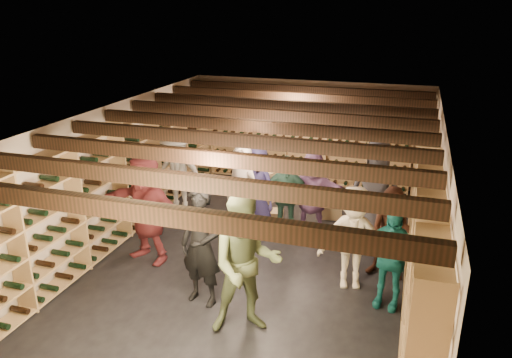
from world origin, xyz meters
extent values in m
plane|color=black|center=(0.00, 0.00, 0.00)|extent=(8.00, 8.00, 0.00)
cube|color=#C4B198|center=(0.00, 4.00, 1.20)|extent=(5.50, 0.02, 2.40)
cube|color=#C4B198|center=(0.00, -4.00, 1.20)|extent=(5.50, 0.02, 2.40)
cube|color=#C4B198|center=(-2.75, 0.00, 1.20)|extent=(0.02, 8.00, 2.40)
cube|color=#C4B198|center=(2.75, 0.00, 1.20)|extent=(0.02, 8.00, 2.40)
cube|color=beige|center=(0.00, 0.00, 2.40)|extent=(5.50, 8.00, 0.01)
cube|color=black|center=(0.00, -3.50, 2.26)|extent=(5.40, 0.12, 0.18)
cube|color=black|center=(0.00, -2.62, 2.26)|extent=(5.40, 0.12, 0.18)
cube|color=black|center=(0.00, -1.75, 2.26)|extent=(5.40, 0.12, 0.18)
cube|color=black|center=(0.00, -0.88, 2.26)|extent=(5.40, 0.12, 0.18)
cube|color=black|center=(0.00, 0.00, 2.26)|extent=(5.40, 0.12, 0.18)
cube|color=black|center=(0.00, 0.88, 2.26)|extent=(5.40, 0.12, 0.18)
cube|color=black|center=(0.00, 1.75, 2.26)|extent=(5.40, 0.12, 0.18)
cube|color=black|center=(0.00, 2.62, 2.26)|extent=(5.40, 0.12, 0.18)
cube|color=black|center=(0.00, 3.50, 2.26)|extent=(5.40, 0.12, 0.18)
cube|color=tan|center=(-2.57, 0.00, 1.07)|extent=(0.32, 7.50, 2.15)
cube|color=tan|center=(2.57, 0.00, 1.07)|extent=(0.32, 7.50, 2.15)
cube|color=tan|center=(0.00, 3.83, 1.07)|extent=(4.70, 0.30, 2.15)
cube|color=#A68457|center=(-0.67, 2.36, 0.09)|extent=(0.59, 0.50, 0.17)
cube|color=#A68457|center=(-0.67, 2.36, 0.26)|extent=(0.59, 0.50, 0.17)
cube|color=#A68457|center=(-0.67, 2.36, 0.43)|extent=(0.59, 0.50, 0.17)
cube|color=#A68457|center=(-0.67, 2.36, 0.59)|extent=(0.59, 0.50, 0.17)
cube|color=#A68457|center=(0.89, 1.97, 0.09)|extent=(0.53, 0.38, 0.17)
cube|color=#A68457|center=(0.89, 1.97, 0.26)|extent=(0.53, 0.38, 0.17)
cube|color=#A68457|center=(-0.21, 1.56, 0.09)|extent=(0.55, 0.42, 0.17)
imported|color=black|center=(-0.33, -1.54, 0.88)|extent=(0.72, 0.55, 1.77)
imported|color=#525E39|center=(0.46, -1.94, 0.95)|extent=(1.14, 1.03, 1.90)
imported|color=beige|center=(1.63, -0.49, 0.80)|extent=(1.14, 0.81, 1.60)
imported|color=#186C68|center=(2.18, -0.84, 0.75)|extent=(0.94, 0.53, 1.51)
imported|color=maroon|center=(-1.70, -0.63, 0.91)|extent=(1.78, 1.05, 1.83)
imported|color=#211D41|center=(-0.32, 0.90, 0.86)|extent=(0.95, 0.74, 1.71)
imported|color=gray|center=(-0.39, 0.35, 0.91)|extent=(0.78, 0.66, 1.83)
imported|color=#422216|center=(2.17, -0.03, 0.75)|extent=(0.77, 0.62, 1.49)
imported|color=#A3A096|center=(-2.09, 1.30, 0.87)|extent=(1.13, 0.66, 1.74)
imported|color=#26493B|center=(0.23, 0.95, 0.76)|extent=(0.96, 0.59, 1.53)
imported|color=#805485|center=(0.65, 1.30, 0.76)|extent=(1.43, 0.49, 1.53)
imported|color=#2D2D32|center=(1.79, 1.30, 0.92)|extent=(0.94, 0.64, 1.84)
camera|label=1|loc=(2.27, -7.22, 4.10)|focal=35.00mm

